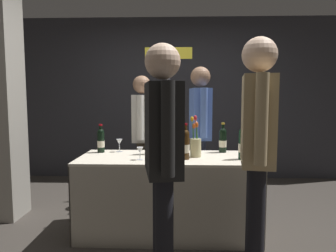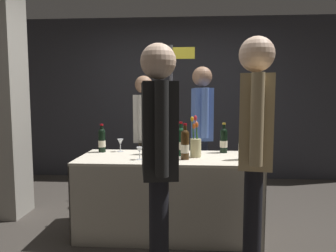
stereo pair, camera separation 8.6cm
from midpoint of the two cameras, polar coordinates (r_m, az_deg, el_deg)
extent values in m
plane|color=#38332D|center=(3.26, -0.80, -18.91)|extent=(12.00, 12.00, 0.00)
cube|color=#2D2D33|center=(5.10, 0.38, 5.02)|extent=(6.11, 0.12, 2.60)
cube|color=beige|center=(3.02, -0.82, -5.90)|extent=(1.72, 0.72, 0.02)
cube|color=#ABA392|center=(2.79, -1.19, -15.03)|extent=(1.72, 0.01, 0.74)
cube|color=#ABA392|center=(3.46, -0.52, -10.92)|extent=(1.72, 0.01, 0.74)
cube|color=#ABA392|center=(3.28, -16.26, -12.09)|extent=(0.01, 0.72, 0.74)
cube|color=#ABA392|center=(3.20, 15.05, -12.51)|extent=(0.01, 0.72, 0.74)
cylinder|color=black|center=(3.27, 9.32, -2.94)|extent=(0.08, 0.08, 0.22)
sphere|color=black|center=(3.26, 9.35, -1.04)|extent=(0.08, 0.08, 0.08)
cylinder|color=black|center=(3.26, 9.36, -0.37)|extent=(0.03, 0.03, 0.08)
cylinder|color=#B7932D|center=(3.25, 9.37, 0.45)|extent=(0.04, 0.04, 0.02)
cylinder|color=beige|center=(3.28, 9.31, -3.24)|extent=(0.08, 0.08, 0.07)
cylinder|color=black|center=(3.31, -13.01, -2.95)|extent=(0.07, 0.07, 0.21)
sphere|color=black|center=(3.30, -13.05, -1.12)|extent=(0.07, 0.07, 0.07)
cylinder|color=black|center=(3.30, -13.07, -0.54)|extent=(0.03, 0.03, 0.07)
cylinder|color=maroon|center=(3.29, -13.08, 0.20)|extent=(0.04, 0.04, 0.02)
cylinder|color=beige|center=(3.32, -13.01, -3.24)|extent=(0.08, 0.08, 0.07)
cylinder|color=black|center=(3.05, 1.52, -3.24)|extent=(0.07, 0.07, 0.24)
sphere|color=black|center=(3.03, 1.52, -0.96)|extent=(0.07, 0.07, 0.07)
cylinder|color=black|center=(3.03, 1.52, -0.25)|extent=(0.03, 0.03, 0.08)
cylinder|color=maroon|center=(3.02, 1.53, 0.63)|extent=(0.04, 0.04, 0.02)
cylinder|color=beige|center=(3.05, 1.52, -3.61)|extent=(0.08, 0.08, 0.08)
cylinder|color=black|center=(2.95, 12.81, -3.55)|extent=(0.08, 0.08, 0.26)
sphere|color=black|center=(2.93, 12.86, -1.07)|extent=(0.08, 0.08, 0.08)
cylinder|color=black|center=(2.93, 12.88, -0.38)|extent=(0.03, 0.03, 0.07)
cylinder|color=#B7932D|center=(2.93, 12.90, 0.49)|extent=(0.04, 0.04, 0.02)
cylinder|color=beige|center=(2.95, 12.80, -3.94)|extent=(0.08, 0.08, 0.08)
cylinder|color=#38230F|center=(2.88, 2.36, -3.80)|extent=(0.08, 0.08, 0.24)
sphere|color=#38230F|center=(2.86, 2.37, -1.42)|extent=(0.08, 0.08, 0.08)
cylinder|color=#38230F|center=(2.86, 2.37, -0.63)|extent=(0.03, 0.03, 0.08)
cylinder|color=maroon|center=(2.85, 2.38, 0.34)|extent=(0.04, 0.04, 0.02)
cylinder|color=beige|center=(2.88, 2.36, -4.18)|extent=(0.08, 0.08, 0.08)
cylinder|color=black|center=(3.13, -4.26, -2.93)|extent=(0.07, 0.07, 0.25)
sphere|color=black|center=(3.12, -4.28, -0.62)|extent=(0.07, 0.07, 0.07)
cylinder|color=black|center=(3.11, -4.28, 0.08)|extent=(0.03, 0.03, 0.08)
cylinder|color=black|center=(3.11, -4.29, 0.94)|extent=(0.03, 0.03, 0.02)
cylinder|color=beige|center=(3.14, -4.26, -3.29)|extent=(0.08, 0.08, 0.08)
cylinder|color=silver|center=(2.90, -6.03, -6.17)|extent=(0.07, 0.07, 0.00)
cylinder|color=silver|center=(2.89, -6.04, -5.60)|extent=(0.01, 0.01, 0.06)
cone|color=silver|center=(2.88, -6.05, -4.47)|extent=(0.06, 0.06, 0.06)
cylinder|color=silver|center=(3.33, -9.68, -4.68)|extent=(0.07, 0.07, 0.00)
cylinder|color=silver|center=(3.32, -9.69, -4.04)|extent=(0.01, 0.01, 0.07)
cone|color=silver|center=(3.31, -9.71, -2.91)|extent=(0.06, 0.06, 0.06)
cylinder|color=tan|center=(3.00, 4.30, -4.05)|extent=(0.11, 0.11, 0.18)
cylinder|color=#38722D|center=(3.00, 4.55, -1.26)|extent=(0.04, 0.03, 0.29)
ellipsoid|color=red|center=(2.97, 4.23, 1.50)|extent=(0.03, 0.03, 0.05)
cylinder|color=#38722D|center=(2.99, 3.92, -2.02)|extent=(0.01, 0.01, 0.21)
ellipsoid|color=#E05B1E|center=(2.97, 3.99, 0.00)|extent=(0.03, 0.03, 0.05)
cylinder|color=#38722D|center=(2.99, 4.57, -1.90)|extent=(0.02, 0.01, 0.23)
ellipsoid|color=#E05B1E|center=(2.98, 4.50, 0.24)|extent=(0.03, 0.03, 0.05)
cylinder|color=#38722D|center=(3.00, 3.80, -1.39)|extent=(0.03, 0.04, 0.28)
ellipsoid|color=gold|center=(3.00, 3.63, 1.28)|extent=(0.03, 0.03, 0.05)
cylinder|color=#38722D|center=(3.00, 4.43, -1.77)|extent=(0.01, 0.01, 0.24)
ellipsoid|color=pink|center=(2.99, 4.38, 0.47)|extent=(0.03, 0.03, 0.05)
cube|color=silver|center=(3.20, -0.19, -3.46)|extent=(0.12, 0.11, 0.17)
cylinder|color=#2D3347|center=(3.83, 4.99, -8.48)|extent=(0.12, 0.12, 0.84)
cylinder|color=#2D3347|center=(3.68, 5.35, -9.04)|extent=(0.12, 0.12, 0.84)
cube|color=#4C6BB7|center=(3.64, 5.27, 2.26)|extent=(0.25, 0.40, 0.60)
sphere|color=#8C664C|center=(3.64, 5.33, 9.05)|extent=(0.23, 0.23, 0.23)
cylinder|color=#4C6BB7|center=(3.88, 4.72, 2.82)|extent=(0.08, 0.08, 0.55)
cylinder|color=#4C6BB7|center=(3.41, 5.90, 2.43)|extent=(0.08, 0.08, 0.55)
cylinder|color=#4C4233|center=(4.03, -5.28, -8.08)|extent=(0.12, 0.12, 0.80)
cylinder|color=#4C4233|center=(3.86, -5.51, -8.71)|extent=(0.12, 0.12, 0.80)
cube|color=beige|center=(3.84, -5.48, 1.52)|extent=(0.23, 0.47, 0.56)
sphere|color=#8C664C|center=(3.83, -5.54, 7.61)|extent=(0.22, 0.22, 0.22)
cylinder|color=beige|center=(4.11, -5.15, 2.10)|extent=(0.08, 0.08, 0.52)
cylinder|color=beige|center=(3.57, -5.87, 1.56)|extent=(0.08, 0.08, 0.52)
cylinder|color=black|center=(2.13, -1.93, -20.30)|extent=(0.12, 0.12, 0.84)
cylinder|color=black|center=(2.29, -2.38, -18.43)|extent=(0.12, 0.12, 0.84)
cube|color=black|center=(2.01, -2.24, -0.46)|extent=(0.28, 0.47, 0.60)
sphere|color=beige|center=(2.01, -2.29, 11.83)|extent=(0.23, 0.23, 0.23)
cylinder|color=black|center=(1.75, -1.42, -0.59)|extent=(0.08, 0.08, 0.55)
cylinder|color=black|center=(2.27, -2.88, 0.84)|extent=(0.08, 0.08, 0.55)
cylinder|color=black|center=(2.32, 14.79, -17.86)|extent=(0.12, 0.12, 0.87)
cylinder|color=black|center=(2.47, 14.57, -16.36)|extent=(0.12, 0.12, 0.87)
cube|color=tan|center=(2.21, 15.15, 1.03)|extent=(0.28, 0.45, 0.62)
sphere|color=beige|center=(2.23, 15.46, 12.58)|extent=(0.24, 0.24, 0.24)
cylinder|color=tan|center=(1.96, 15.65, 1.17)|extent=(0.08, 0.08, 0.57)
cylinder|color=tan|center=(2.47, 14.79, 2.06)|extent=(0.08, 0.08, 0.57)
cylinder|color=#47474C|center=(4.10, -0.51, 0.74)|extent=(0.04, 0.04, 2.01)
cube|color=yellow|center=(4.12, -0.52, 13.30)|extent=(0.61, 0.02, 0.15)
camera|label=1|loc=(0.04, -90.83, -0.08)|focal=33.04mm
camera|label=2|loc=(0.04, 89.17, 0.08)|focal=33.04mm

